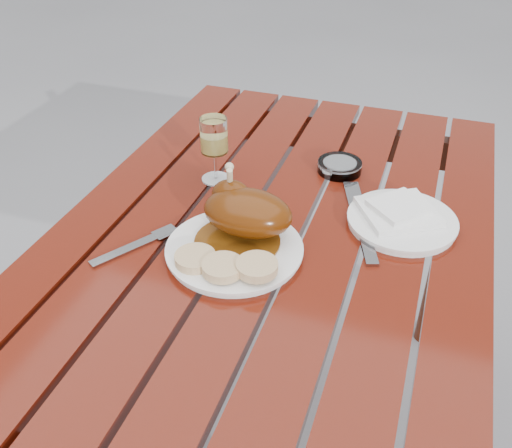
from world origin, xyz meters
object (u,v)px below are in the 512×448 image
(ashtray, at_px, (340,167))
(side_plate, at_px, (402,221))
(table, at_px, (273,354))
(wine_glass, at_px, (215,150))
(dinner_plate, at_px, (234,250))

(ashtray, bearing_deg, side_plate, -46.15)
(table, xyz_separation_m, ashtray, (0.07, 0.23, 0.39))
(wine_glass, bearing_deg, side_plate, -5.91)
(table, bearing_deg, dinner_plate, -108.62)
(table, relative_size, wine_glass, 8.42)
(dinner_plate, height_order, wine_glass, wine_glass)
(wine_glass, relative_size, ashtray, 1.47)
(dinner_plate, height_order, side_plate, side_plate)
(dinner_plate, height_order, ashtray, ashtray)
(wine_glass, bearing_deg, dinner_plate, -60.42)
(table, height_order, side_plate, side_plate)
(wine_glass, xyz_separation_m, ashtray, (0.24, 0.12, -0.06))
(side_plate, relative_size, ashtray, 2.16)
(table, xyz_separation_m, dinner_plate, (-0.04, -0.12, 0.38))
(side_plate, bearing_deg, wine_glass, 174.09)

